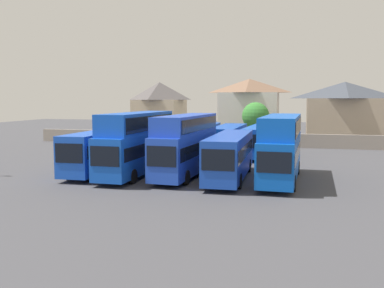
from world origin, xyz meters
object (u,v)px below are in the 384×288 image
at_px(bus_4, 230,154).
at_px(house_terrace_centre, 249,109).
at_px(bus_7, 203,138).
at_px(bus_1, 99,149).
at_px(bus_8, 229,139).
at_px(bus_9, 260,139).
at_px(bus_6, 162,136).
at_px(bus_3, 186,142).
at_px(house_terrace_left, 160,109).
at_px(bus_5, 281,145).
at_px(house_terrace_right, 344,111).
at_px(bus_2, 137,140).
at_px(tree_left_of_lot, 255,116).

xyz_separation_m(bus_4, house_terrace_centre, (-2.47, 33.91, 2.78)).
height_order(bus_4, bus_7, bus_4).
relative_size(bus_1, bus_8, 0.96).
xyz_separation_m(bus_8, bus_9, (3.40, 0.23, 0.00)).
bearing_deg(bus_6, bus_3, 27.70).
bearing_deg(house_terrace_left, house_terrace_centre, 2.20).
bearing_deg(bus_6, house_terrace_centre, 161.00).
distance_m(bus_5, bus_6, 19.48).
height_order(bus_8, house_terrace_left, house_terrace_left).
bearing_deg(bus_3, bus_8, 176.83).
bearing_deg(house_terrace_right, bus_7, -130.65).
xyz_separation_m(bus_4, bus_5, (3.86, 0.16, 0.82)).
bearing_deg(bus_8, bus_3, -5.69).
bearing_deg(bus_2, house_terrace_centre, 172.04).
bearing_deg(bus_5, tree_left_of_lot, -168.18).
height_order(bus_7, house_terrace_centre, house_terrace_centre).
xyz_separation_m(bus_1, bus_5, (14.99, 0.09, 0.80)).
bearing_deg(bus_4, bus_2, -91.77).
bearing_deg(bus_5, bus_1, -87.77).
relative_size(bus_2, bus_3, 1.04).
xyz_separation_m(bus_1, house_terrace_centre, (8.67, 33.84, 2.76)).
xyz_separation_m(bus_6, house_terrace_centre, (7.65, 20.19, 2.78)).
bearing_deg(bus_7, tree_left_of_lot, 157.23).
height_order(bus_7, tree_left_of_lot, tree_left_of_lot).
relative_size(bus_2, bus_4, 1.01).
bearing_deg(tree_left_of_lot, bus_2, -105.04).
bearing_deg(bus_4, bus_9, 174.48).
xyz_separation_m(bus_3, bus_6, (-6.44, 13.24, -0.80)).
relative_size(bus_1, tree_left_of_lot, 1.78).
height_order(bus_1, bus_9, bus_1).
xyz_separation_m(bus_4, bus_8, (-2.33, 13.80, -0.10)).
bearing_deg(bus_3, bus_6, -151.46).
relative_size(bus_2, bus_6, 1.03).
xyz_separation_m(bus_2, bus_6, (-2.39, 13.63, -0.90)).
bearing_deg(bus_2, bus_7, 170.57).
bearing_deg(tree_left_of_lot, house_terrace_right, 29.84).
xyz_separation_m(house_terrace_centre, house_terrace_right, (13.90, -0.74, -0.31)).
relative_size(house_terrace_left, tree_left_of_lot, 1.54).
bearing_deg(bus_6, bus_1, -2.51).
distance_m(house_terrace_left, tree_left_of_lot, 17.69).
relative_size(bus_2, bus_8, 1.07).
distance_m(bus_6, house_terrace_left, 20.93).
bearing_deg(bus_3, bus_2, -81.89).
distance_m(bus_3, house_terrace_right, 36.06).
relative_size(house_terrace_centre, house_terrace_right, 0.84).
bearing_deg(house_terrace_left, bus_5, -58.01).
distance_m(bus_4, tree_left_of_lot, 26.29).
distance_m(bus_4, bus_8, 14.00).
height_order(house_terrace_right, tree_left_of_lot, house_terrace_right).
xyz_separation_m(bus_3, bus_7, (-1.57, 13.27, -0.86)).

